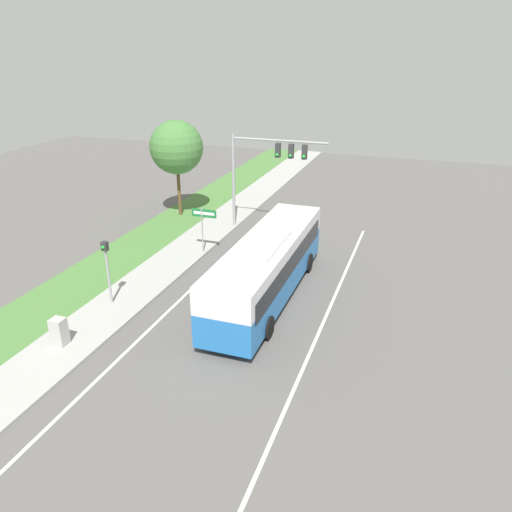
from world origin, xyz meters
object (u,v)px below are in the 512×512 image
Objects in this scene: signal_gantry at (265,162)px; utility_cabinet at (59,332)px; pedestrian_signal at (107,263)px; street_sign at (203,221)px; bus at (267,264)px.

signal_gantry is 5.37× the size of utility_cabinet.
pedestrian_signal is 2.75× the size of utility_cabinet.
street_sign is at bearing -112.42° from signal_gantry.
signal_gantry is 6.14m from street_sign.
bus is at bearing 25.53° from pedestrian_signal.
bus is 7.66m from pedestrian_signal.
pedestrian_signal is 1.15× the size of street_sign.
pedestrian_signal is 7.56m from street_sign.
street_sign is (-2.12, -5.14, -2.60)m from signal_gantry.
pedestrian_signal is (-6.90, -3.29, 0.42)m from bus.
pedestrian_signal is at bearing -106.36° from signal_gantry.
utility_cabinet is at bearing -102.27° from signal_gantry.
bus is 9.89m from utility_cabinet.
utility_cabinet is at bearing -88.21° from pedestrian_signal.
signal_gantry is 2.24× the size of street_sign.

